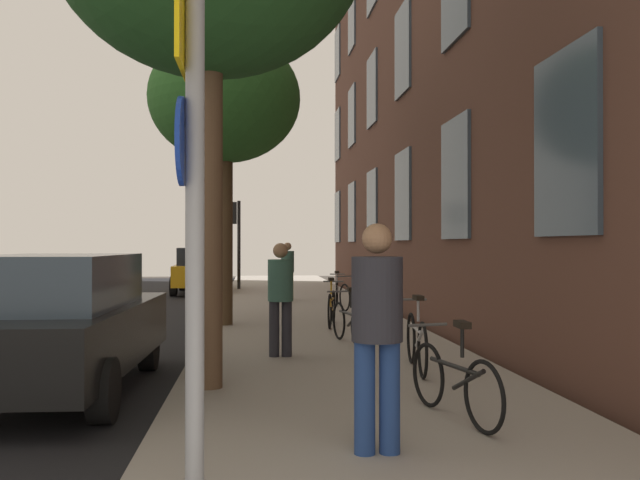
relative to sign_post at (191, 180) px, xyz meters
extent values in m
plane|color=#332D28|center=(-1.93, 11.83, -2.15)|extent=(41.80, 41.80, 0.00)
cube|color=black|center=(-4.03, 11.83, -2.15)|extent=(7.00, 38.00, 0.01)
cube|color=gray|center=(1.57, 11.83, -2.09)|extent=(4.20, 38.00, 0.12)
cube|color=#384756|center=(3.89, 2.99, 0.75)|extent=(0.06, 1.55, 2.12)
cube|color=#384756|center=(3.89, 7.16, 0.75)|extent=(0.06, 1.55, 2.12)
cube|color=#384756|center=(3.89, 11.33, 0.75)|extent=(0.06, 1.55, 2.12)
cube|color=#384756|center=(3.89, 15.49, 0.75)|extent=(0.06, 1.55, 2.12)
cube|color=#384756|center=(3.89, 19.66, 0.75)|extent=(0.06, 1.55, 2.12)
cube|color=#384756|center=(3.89, 23.83, 0.75)|extent=(0.06, 1.55, 2.12)
cube|color=#384756|center=(3.89, 11.33, 4.21)|extent=(0.06, 1.55, 2.12)
cube|color=#384756|center=(3.89, 15.49, 4.21)|extent=(0.06, 1.55, 2.12)
cube|color=#384756|center=(3.89, 19.66, 4.21)|extent=(0.06, 1.55, 2.12)
cube|color=#384756|center=(3.89, 23.83, 4.21)|extent=(0.06, 1.55, 2.12)
cube|color=#384756|center=(3.89, 19.66, 7.67)|extent=(0.06, 1.55, 2.12)
cube|color=#384756|center=(3.89, 23.83, 7.67)|extent=(0.06, 1.55, 2.12)
cylinder|color=gray|center=(0.02, 0.00, -0.25)|extent=(0.12, 0.12, 3.56)
cube|color=yellow|center=(-0.06, 0.00, 0.99)|extent=(0.03, 0.60, 0.60)
cylinder|color=#14339E|center=(-0.06, 0.00, 0.24)|extent=(0.03, 0.56, 0.56)
cylinder|color=black|center=(-0.17, 20.47, -0.42)|extent=(0.12, 0.12, 3.23)
cube|color=black|center=(-0.35, 20.47, 0.74)|extent=(0.20, 0.24, 0.80)
sphere|color=#4B0707|center=(-0.46, 20.47, 1.00)|extent=(0.16, 0.16, 0.16)
sphere|color=#523707|center=(-0.46, 20.47, 0.74)|extent=(0.16, 0.16, 0.16)
sphere|color=green|center=(-0.46, 20.47, 0.48)|extent=(0.16, 0.16, 0.16)
cylinder|color=brown|center=(-0.12, 3.45, -0.02)|extent=(0.30, 0.30, 4.02)
cylinder|color=#4C3823|center=(-0.21, 9.48, -0.19)|extent=(0.33, 0.33, 3.68)
ellipsoid|color=#2D6628|center=(-0.21, 9.48, 2.57)|extent=(3.08, 3.08, 2.62)
torus|color=black|center=(2.13, 2.33, -1.71)|extent=(0.18, 0.63, 0.64)
torus|color=black|center=(2.36, 1.32, -1.71)|extent=(0.18, 0.63, 0.64)
cylinder|color=black|center=(2.24, 1.83, -1.54)|extent=(0.23, 0.86, 0.04)
cylinder|color=black|center=(2.30, 1.58, -1.62)|extent=(0.16, 0.53, 0.29)
cylinder|color=black|center=(2.28, 1.68, -1.29)|extent=(0.04, 0.04, 0.28)
cube|color=black|center=(2.28, 1.68, -1.13)|extent=(0.10, 0.24, 0.06)
cylinder|color=#4C4C4C|center=(2.13, 2.33, -1.21)|extent=(0.42, 0.12, 0.03)
torus|color=black|center=(2.53, 4.75, -1.69)|extent=(0.11, 0.69, 0.69)
torus|color=black|center=(2.42, 3.70, -1.69)|extent=(0.11, 0.69, 0.69)
cylinder|color=#99999E|center=(2.48, 4.23, -1.50)|extent=(0.14, 0.90, 0.04)
cylinder|color=#99999E|center=(2.45, 3.96, -1.58)|extent=(0.10, 0.55, 0.29)
cylinder|color=#99999E|center=(2.46, 4.07, -1.24)|extent=(0.04, 0.04, 0.28)
cube|color=black|center=(2.46, 4.07, -1.08)|extent=(0.10, 0.24, 0.06)
cylinder|color=#4C4C4C|center=(2.53, 4.75, -1.16)|extent=(0.42, 0.07, 0.03)
torus|color=black|center=(1.84, 7.12, -1.71)|extent=(0.15, 0.64, 0.64)
torus|color=black|center=(2.01, 6.14, -1.71)|extent=(0.15, 0.64, 0.64)
cylinder|color=black|center=(1.92, 6.63, -1.54)|extent=(0.19, 0.84, 0.04)
cylinder|color=black|center=(1.97, 6.38, -1.62)|extent=(0.13, 0.51, 0.28)
cylinder|color=black|center=(1.95, 6.48, -1.29)|extent=(0.04, 0.04, 0.28)
cube|color=black|center=(1.95, 6.48, -1.13)|extent=(0.10, 0.24, 0.06)
cylinder|color=#4C4C4C|center=(1.84, 7.12, -1.21)|extent=(0.42, 0.10, 0.03)
torus|color=black|center=(2.03, 9.52, -1.69)|extent=(0.17, 0.68, 0.68)
torus|color=black|center=(1.84, 8.54, -1.69)|extent=(0.17, 0.68, 0.68)
cylinder|color=#C68C19|center=(1.93, 9.03, -1.51)|extent=(0.20, 0.84, 0.04)
cylinder|color=#C68C19|center=(1.89, 8.78, -1.59)|extent=(0.14, 0.51, 0.28)
cylinder|color=#C68C19|center=(1.90, 8.88, -1.25)|extent=(0.04, 0.04, 0.28)
cube|color=black|center=(1.90, 8.88, -1.09)|extent=(0.10, 0.24, 0.06)
cylinder|color=#4C4C4C|center=(2.03, 9.52, -1.17)|extent=(0.42, 0.11, 0.03)
torus|color=black|center=(2.58, 11.90, -1.70)|extent=(0.20, 0.66, 0.67)
torus|color=black|center=(2.82, 10.96, -1.70)|extent=(0.20, 0.66, 0.67)
cylinder|color=black|center=(2.70, 11.43, -1.51)|extent=(0.24, 0.81, 0.04)
cylinder|color=black|center=(2.76, 11.19, -1.60)|extent=(0.16, 0.49, 0.27)
cylinder|color=black|center=(2.74, 11.29, -1.26)|extent=(0.04, 0.04, 0.28)
cube|color=black|center=(2.74, 11.29, -1.10)|extent=(0.10, 0.24, 0.06)
cylinder|color=#4C4C4C|center=(2.58, 11.90, -1.18)|extent=(0.41, 0.13, 0.03)
torus|color=black|center=(2.70, 14.33, -1.72)|extent=(0.13, 0.62, 0.62)
torus|color=black|center=(2.56, 13.33, -1.72)|extent=(0.13, 0.62, 0.62)
cylinder|color=#99999E|center=(2.63, 13.83, -1.55)|extent=(0.17, 0.85, 0.04)
cylinder|color=#99999E|center=(2.60, 13.58, -1.63)|extent=(0.12, 0.52, 0.28)
cylinder|color=#99999E|center=(2.61, 13.68, -1.31)|extent=(0.04, 0.04, 0.28)
cube|color=black|center=(2.61, 13.68, -1.15)|extent=(0.10, 0.24, 0.06)
cylinder|color=#4C4C4C|center=(2.70, 14.33, -1.23)|extent=(0.42, 0.09, 0.03)
cylinder|color=navy|center=(1.25, 0.89, -1.60)|extent=(0.16, 0.16, 0.88)
cylinder|color=navy|center=(1.45, 0.89, -1.60)|extent=(0.16, 0.16, 0.88)
cylinder|color=#26262D|center=(1.35, 0.89, -0.83)|extent=(0.46, 0.46, 0.66)
sphere|color=#936B4C|center=(1.35, 0.89, -0.36)|extent=(0.24, 0.24, 0.24)
cylinder|color=#26262D|center=(0.68, 5.48, -1.63)|extent=(0.15, 0.15, 0.80)
cylinder|color=#26262D|center=(0.86, 5.48, -1.63)|extent=(0.15, 0.15, 0.80)
cylinder|color=#33594C|center=(0.77, 5.48, -0.93)|extent=(0.52, 0.52, 0.60)
sphere|color=#936B4C|center=(0.77, 5.48, -0.49)|extent=(0.22, 0.22, 0.22)
cylinder|color=olive|center=(1.26, 15.15, -1.62)|extent=(0.15, 0.15, 0.82)
cylinder|color=olive|center=(1.45, 15.15, -1.62)|extent=(0.15, 0.15, 0.82)
cylinder|color=#33594C|center=(1.35, 15.15, -0.90)|extent=(0.52, 0.52, 0.62)
sphere|color=#936B4C|center=(1.35, 15.15, -0.46)|extent=(0.22, 0.22, 0.22)
cube|color=black|center=(-1.86, 3.80, -1.47)|extent=(1.88, 4.40, 0.70)
cube|color=#384756|center=(-1.86, 3.58, -0.82)|extent=(1.54, 2.48, 0.60)
cylinder|color=black|center=(-2.65, 5.19, -1.82)|extent=(0.22, 0.64, 0.64)
cylinder|color=black|center=(-1.06, 5.19, -1.82)|extent=(0.22, 0.64, 0.64)
cylinder|color=black|center=(-1.06, 2.41, -1.82)|extent=(0.22, 0.64, 0.64)
cube|color=orange|center=(-1.53, 20.03, -1.47)|extent=(1.87, 4.53, 0.70)
cube|color=#1E232D|center=(-1.53, 19.81, -0.82)|extent=(1.53, 2.56, 0.60)
cylinder|color=black|center=(-2.31, 21.47, -1.82)|extent=(0.22, 0.64, 0.64)
cylinder|color=black|center=(-0.76, 21.47, -1.82)|extent=(0.22, 0.64, 0.64)
cylinder|color=black|center=(-2.31, 18.60, -1.82)|extent=(0.22, 0.64, 0.64)
cylinder|color=black|center=(-0.76, 18.60, -1.82)|extent=(0.22, 0.64, 0.64)
camera|label=1|loc=(0.40, -4.27, -0.41)|focal=37.68mm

